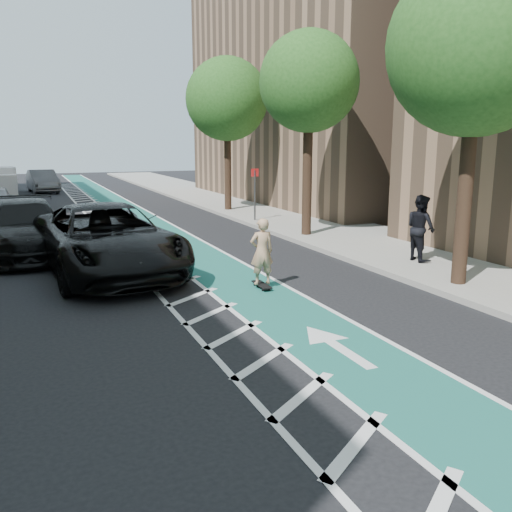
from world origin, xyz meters
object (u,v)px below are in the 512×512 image
skateboarder (262,251)px  barrel_a (22,249)px  suv_near (106,239)px  suv_far (25,228)px

skateboarder → barrel_a: bearing=-44.0°
skateboarder → suv_near: 4.64m
suv_far → barrel_a: (-0.14, -1.07, -0.49)m
skateboarder → suv_far: (-5.41, 6.86, -0.06)m
suv_near → skateboarder: bearing=-49.6°
skateboarder → barrel_a: (-5.55, 5.80, -0.55)m
barrel_a → skateboarder: bearing=-46.2°
suv_far → barrel_a: suv_far is taller
suv_far → barrel_a: 1.18m
suv_near → barrel_a: 3.44m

